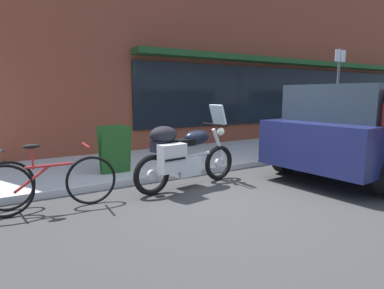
% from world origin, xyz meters
% --- Properties ---
extents(ground_plane, '(80.00, 80.00, 0.00)m').
position_xyz_m(ground_plane, '(0.00, 0.00, 0.00)').
color(ground_plane, '#353535').
extents(storefront_building, '(25.86, 0.90, 6.38)m').
position_xyz_m(storefront_building, '(8.93, 4.24, 3.12)').
color(storefront_building, brown).
rests_on(storefront_building, ground_plane).
extents(sidewalk_curb, '(30.00, 2.74, 0.12)m').
position_xyz_m(sidewalk_curb, '(9.00, 2.71, 0.06)').
color(sidewalk_curb, '#B4B4B4').
rests_on(sidewalk_curb, ground_plane).
extents(touring_motorcycle, '(2.10, 0.84, 1.41)m').
position_xyz_m(touring_motorcycle, '(-0.51, 0.73, 0.61)').
color(touring_motorcycle, black).
rests_on(touring_motorcycle, ground_plane).
extents(parked_bicycle, '(1.80, 0.48, 0.95)m').
position_xyz_m(parked_bicycle, '(-2.58, 0.76, 0.39)').
color(parked_bicycle, black).
rests_on(parked_bicycle, ground_plane).
extents(parked_minivan, '(4.99, 2.49, 1.76)m').
position_xyz_m(parked_minivan, '(3.41, -0.22, 0.93)').
color(parked_minivan, '#191E4C').
rests_on(parked_minivan, ground_plane).
extents(sandwich_board_sign, '(0.55, 0.40, 0.88)m').
position_xyz_m(sandwich_board_sign, '(-1.29, 1.95, 0.56)').
color(sandwich_board_sign, '#1E511E').
rests_on(sandwich_board_sign, sidewalk_curb).
extents(parking_sign_pole, '(0.44, 0.07, 2.72)m').
position_xyz_m(parking_sign_pole, '(5.16, 1.87, 1.72)').
color(parking_sign_pole, '#59595B').
rests_on(parking_sign_pole, sidewalk_curb).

